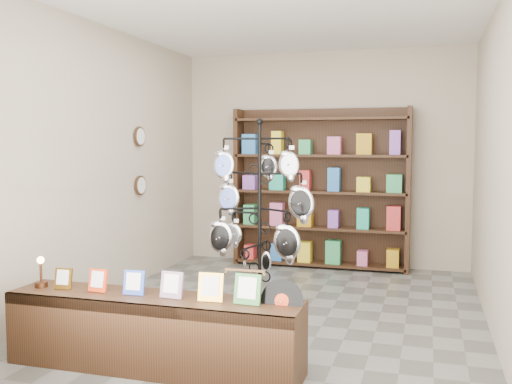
% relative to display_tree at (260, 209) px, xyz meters
% --- Properties ---
extents(ground, '(5.00, 5.00, 0.00)m').
position_rel_display_tree_xyz_m(ground, '(0.03, 0.55, -1.12)').
color(ground, slate).
rests_on(ground, ground).
extents(room_envelope, '(5.00, 5.00, 5.00)m').
position_rel_display_tree_xyz_m(room_envelope, '(0.03, 0.55, 0.73)').
color(room_envelope, '#B1A48F').
rests_on(room_envelope, ground).
extents(display_tree, '(0.99, 0.84, 1.94)m').
position_rel_display_tree_xyz_m(display_tree, '(0.00, 0.00, 0.00)').
color(display_tree, black).
rests_on(display_tree, ground).
extents(front_shelf, '(2.29, 0.48, 0.81)m').
position_rel_display_tree_xyz_m(front_shelf, '(-0.50, -1.13, -0.84)').
color(front_shelf, black).
rests_on(front_shelf, ground).
extents(back_shelving, '(2.42, 0.36, 2.20)m').
position_rel_display_tree_xyz_m(back_shelving, '(0.03, 2.85, -0.09)').
color(back_shelving, black).
rests_on(back_shelving, ground).
extents(wall_clocks, '(0.03, 0.24, 0.84)m').
position_rel_display_tree_xyz_m(wall_clocks, '(-1.94, 1.35, 0.38)').
color(wall_clocks, black).
rests_on(wall_clocks, ground).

